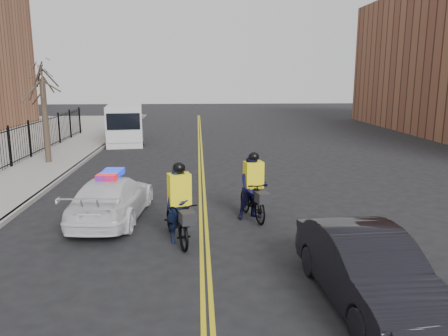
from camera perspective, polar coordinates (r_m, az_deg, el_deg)
name	(u,v)px	position (r m, az deg, el deg)	size (l,w,h in m)	color
ground	(204,231)	(12.65, -2.65, -8.17)	(120.00, 120.00, 0.00)	black
center_line_left	(200,171)	(20.35, -3.21, -0.43)	(0.10, 60.00, 0.01)	gold
center_line_right	(203,171)	(20.36, -2.76, -0.43)	(0.10, 60.00, 0.01)	gold
sidewalk	(37,172)	(21.63, -23.28, -0.47)	(3.00, 60.00, 0.15)	gray
curb	(70,171)	(21.17, -19.46, -0.43)	(0.20, 60.00, 0.15)	gray
iron_fence	(1,152)	(22.03, -27.15, 1.84)	(0.12, 28.00, 2.00)	black
street_tree	(43,93)	(23.14, -22.56, 8.99)	(3.20, 3.20, 4.80)	#3D2E24
police_cruiser	(112,198)	(13.86, -14.42, -3.80)	(2.24, 4.77, 1.51)	white
dark_sedan	(367,269)	(8.98, 18.20, -12.43)	(1.55, 4.43, 1.46)	black
cargo_van	(125,124)	(29.86, -12.77, 5.60)	(2.91, 6.22, 2.51)	silver
cyclist_near	(180,214)	(11.67, -5.77, -6.03)	(1.37, 2.35, 2.18)	black
cyclist_far	(253,193)	(13.45, 3.85, -3.24)	(1.09, 2.17, 2.12)	black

